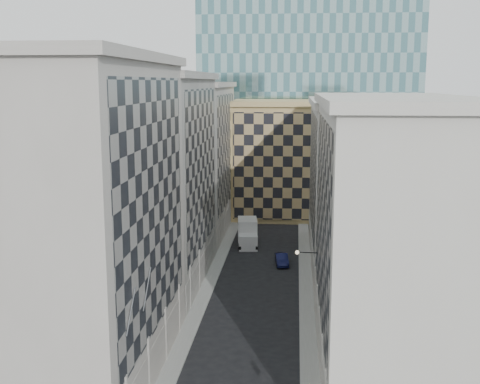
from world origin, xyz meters
The scene contains 13 objects.
sidewalk_west centered at (-5.25, 30.00, 0.07)m, with size 1.50×100.00×0.15m, color gray.
sidewalk_east centered at (5.25, 30.00, 0.07)m, with size 1.50×100.00×0.15m, color gray.
bldg_left_a centered at (-10.88, 11.00, 11.82)m, with size 10.80×22.80×23.70m.
bldg_left_b centered at (-10.88, 33.00, 11.32)m, with size 10.80×22.80×22.70m.
bldg_left_c centered at (-10.88, 55.00, 10.83)m, with size 10.80×22.80×21.70m.
bldg_right_a centered at (10.88, 15.00, 10.32)m, with size 10.80×26.80×20.70m.
bldg_right_b centered at (10.89, 42.00, 9.85)m, with size 10.80×28.80×19.70m.
tan_block centered at (2.00, 67.90, 9.44)m, with size 16.80×14.80×18.80m.
church_tower centered at (0.00, 82.00, 26.95)m, with size 7.20×7.20×51.50m.
flagpoles_left centered at (-5.90, 6.00, 8.00)m, with size 0.10×6.33×2.33m.
bracket_lamp centered at (4.38, 24.00, 6.20)m, with size 1.98×0.36×0.36m.
box_truck centered at (-2.36, 48.59, 1.49)m, with size 3.20×6.48×3.42m.
dark_car centered at (2.45, 40.07, 0.68)m, with size 1.43×4.11×1.35m, color #10133B.
Camera 1 is at (3.90, -29.79, 21.68)m, focal length 45.00 mm.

